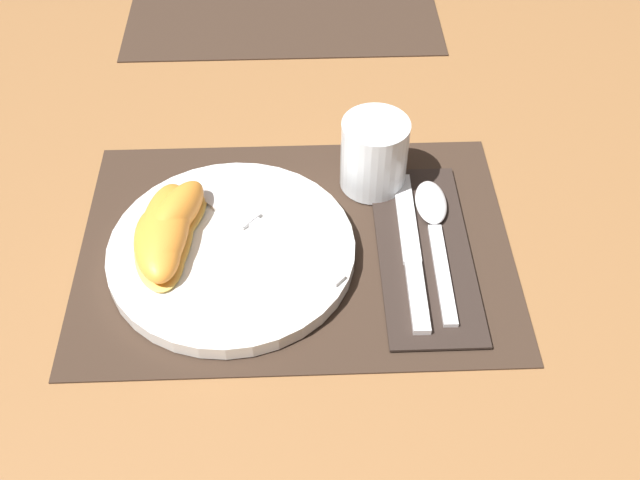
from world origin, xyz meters
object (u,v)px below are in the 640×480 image
(fork, at_px, (258,226))
(citrus_wedge_0, at_px, (176,215))
(knife, at_px, (411,251))
(citrus_wedge_2, at_px, (158,246))
(juice_glass, at_px, (374,158))
(spoon, at_px, (434,220))
(citrus_wedge_1, at_px, (165,231))
(plate, at_px, (232,251))

(fork, distance_m, citrus_wedge_0, 0.08)
(knife, distance_m, citrus_wedge_2, 0.25)
(juice_glass, height_order, citrus_wedge_0, juice_glass)
(spoon, bearing_deg, knife, -124.84)
(fork, height_order, citrus_wedge_1, citrus_wedge_1)
(fork, xyz_separation_m, citrus_wedge_1, (-0.09, -0.01, 0.01))
(spoon, bearing_deg, citrus_wedge_2, -170.76)
(plate, distance_m, fork, 0.04)
(citrus_wedge_1, bearing_deg, juice_glass, 23.70)
(plate, distance_m, knife, 0.18)
(citrus_wedge_1, bearing_deg, plate, -8.35)
(fork, bearing_deg, citrus_wedge_1, -170.76)
(spoon, xyz_separation_m, citrus_wedge_2, (-0.28, -0.05, 0.02))
(fork, height_order, citrus_wedge_0, citrus_wedge_0)
(fork, relative_size, citrus_wedge_1, 1.15)
(fork, bearing_deg, citrus_wedge_2, -160.60)
(juice_glass, height_order, fork, juice_glass)
(citrus_wedge_0, bearing_deg, plate, -27.58)
(plate, xyz_separation_m, spoon, (0.21, 0.04, -0.00))
(citrus_wedge_0, relative_size, citrus_wedge_1, 0.80)
(citrus_wedge_0, distance_m, citrus_wedge_1, 0.02)
(juice_glass, distance_m, fork, 0.15)
(citrus_wedge_0, relative_size, citrus_wedge_2, 0.97)
(citrus_wedge_1, relative_size, citrus_wedge_2, 1.22)
(spoon, bearing_deg, citrus_wedge_1, -174.49)
(juice_glass, distance_m, citrus_wedge_0, 0.22)
(knife, xyz_separation_m, spoon, (0.03, 0.04, 0.00))
(plate, bearing_deg, juice_glass, 34.63)
(fork, xyz_separation_m, citrus_wedge_0, (-0.08, 0.00, 0.01))
(spoon, relative_size, citrus_wedge_1, 1.46)
(juice_glass, xyz_separation_m, citrus_wedge_1, (-0.22, -0.10, -0.01))
(spoon, bearing_deg, juice_glass, 130.71)
(juice_glass, xyz_separation_m, citrus_wedge_2, (-0.22, -0.12, -0.01))
(fork, bearing_deg, spoon, 3.64)
(knife, distance_m, citrus_wedge_1, 0.25)
(juice_glass, bearing_deg, plate, -145.37)
(citrus_wedge_1, bearing_deg, spoon, 5.51)
(juice_glass, relative_size, fork, 0.54)
(citrus_wedge_2, bearing_deg, plate, 7.73)
(spoon, xyz_separation_m, citrus_wedge_1, (-0.28, -0.03, 0.02))
(knife, relative_size, citrus_wedge_1, 1.61)
(citrus_wedge_0, bearing_deg, knife, -8.15)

